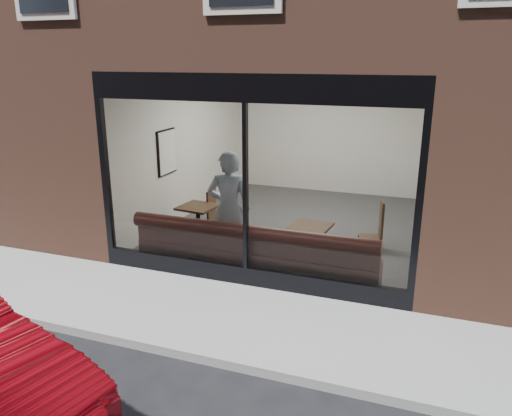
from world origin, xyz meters
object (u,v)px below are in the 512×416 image
(banquette, at_px, (255,262))
(cafe_chair_left, at_px, (203,224))
(cafe_table_right, at_px, (310,227))
(cafe_table_left, at_px, (198,207))
(person, at_px, (229,209))
(cafe_chair_right, at_px, (369,238))

(banquette, xyz_separation_m, cafe_chair_left, (-1.61, 1.41, 0.01))
(cafe_table_right, relative_size, cafe_chair_left, 1.52)
(cafe_table_left, relative_size, cafe_table_right, 1.02)
(person, height_order, cafe_chair_left, person)
(person, relative_size, cafe_chair_right, 5.33)
(cafe_table_left, bearing_deg, cafe_table_right, -9.41)
(banquette, xyz_separation_m, person, (-0.55, 0.26, 0.76))
(person, bearing_deg, cafe_chair_right, -163.03)
(cafe_table_right, xyz_separation_m, cafe_chair_left, (-2.38, 0.86, -0.50))
(cafe_table_right, bearing_deg, banquette, -144.58)
(cafe_chair_right, bearing_deg, cafe_chair_left, -6.71)
(cafe_table_left, height_order, cafe_table_right, same)
(cafe_table_left, xyz_separation_m, cafe_table_right, (2.24, -0.37, 0.00))
(banquette, bearing_deg, cafe_chair_right, 46.95)
(person, relative_size, cafe_table_right, 3.14)
(cafe_table_left, bearing_deg, cafe_chair_right, 14.60)
(cafe_table_right, bearing_deg, cafe_chair_left, 160.21)
(cafe_table_right, height_order, cafe_chair_left, cafe_table_right)
(banquette, bearing_deg, cafe_table_right, 35.42)
(banquette, relative_size, cafe_table_right, 6.36)
(cafe_chair_right, bearing_deg, banquette, 34.64)
(cafe_table_left, bearing_deg, cafe_chair_left, 106.24)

